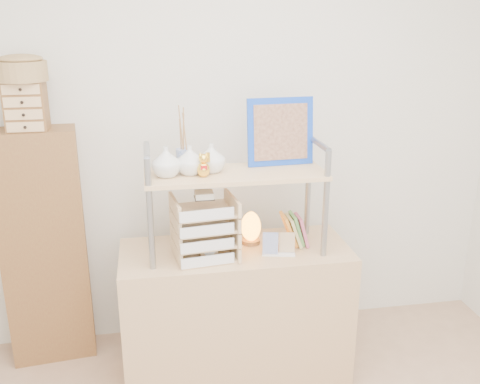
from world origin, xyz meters
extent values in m
cube|color=silver|center=(0.00, 1.70, 1.30)|extent=(3.40, 0.02, 2.60)
cube|color=tan|center=(0.00, 1.20, 0.38)|extent=(1.20, 0.50, 0.75)
cube|color=brown|center=(-1.03, 1.57, 0.68)|extent=(0.47, 0.29, 1.35)
cylinder|color=gray|center=(-0.43, 1.05, 1.02)|extent=(0.03, 0.03, 0.55)
cylinder|color=gray|center=(-0.43, 1.35, 1.02)|extent=(0.03, 0.03, 0.55)
cylinder|color=gray|center=(-0.43, 1.20, 1.30)|extent=(0.03, 0.30, 0.03)
cylinder|color=gray|center=(0.43, 1.05, 1.02)|extent=(0.03, 0.03, 0.55)
cylinder|color=gray|center=(0.43, 1.35, 1.02)|extent=(0.03, 0.03, 0.55)
cylinder|color=gray|center=(0.43, 1.20, 1.30)|extent=(0.03, 0.30, 0.03)
cube|color=tan|center=(0.00, 1.20, 1.16)|extent=(0.90, 0.34, 0.02)
imported|color=silver|center=(-0.34, 1.18, 1.25)|extent=(0.14, 0.14, 0.15)
imported|color=silver|center=(-0.22, 1.20, 1.24)|extent=(0.14, 0.14, 0.14)
imported|color=silver|center=(-0.12, 1.22, 1.24)|extent=(0.14, 0.14, 0.14)
cylinder|color=#2549A2|center=(-0.25, 1.32, 1.22)|extent=(0.07, 0.07, 0.10)
cube|color=blue|center=(0.25, 1.30, 1.35)|extent=(0.35, 0.08, 0.35)
cube|color=brown|center=(0.25, 1.29, 1.35)|extent=(0.29, 0.05, 0.28)
cube|color=#C25475|center=(0.36, 1.20, 0.83)|extent=(0.06, 0.12, 0.17)
cube|color=#65AB55|center=(0.33, 1.22, 0.83)|extent=(0.07, 0.12, 0.17)
cube|color=tan|center=(0.31, 1.20, 0.83)|extent=(0.07, 0.13, 0.17)
cube|color=#F09D38|center=(0.29, 1.22, 0.83)|extent=(0.08, 0.14, 0.16)
cube|color=#D8B081|center=(-0.17, 1.15, 0.76)|extent=(0.32, 0.30, 0.01)
cube|color=white|center=(-0.17, 1.02, 0.78)|extent=(0.26, 0.04, 0.05)
cube|color=#D8B081|center=(-0.17, 1.15, 0.84)|extent=(0.32, 0.30, 0.01)
cube|color=white|center=(-0.17, 1.02, 0.86)|extent=(0.26, 0.04, 0.05)
cube|color=#D8B081|center=(-0.17, 1.15, 0.92)|extent=(0.32, 0.30, 0.01)
cube|color=white|center=(-0.17, 1.02, 0.94)|extent=(0.26, 0.04, 0.05)
cube|color=#D8B081|center=(-0.17, 1.15, 0.99)|extent=(0.32, 0.30, 0.01)
cube|color=white|center=(-0.17, 1.02, 1.02)|extent=(0.26, 0.04, 0.05)
cube|color=beige|center=(-0.17, 1.13, 1.08)|extent=(0.09, 0.09, 0.03)
cylinder|color=brown|center=(0.09, 1.27, 0.76)|extent=(0.10, 0.10, 0.02)
ellipsoid|color=orange|center=(0.09, 1.27, 0.85)|extent=(0.12, 0.11, 0.16)
cube|color=tan|center=(-0.15, 1.09, 0.81)|extent=(0.09, 0.04, 0.12)
cylinder|color=white|center=(-0.15, 1.07, 0.81)|extent=(0.06, 0.01, 0.06)
cube|color=white|center=(0.21, 1.10, 0.75)|extent=(0.17, 0.08, 0.01)
cube|color=navy|center=(0.16, 1.10, 0.82)|extent=(0.08, 0.04, 0.11)
cube|color=tan|center=(0.25, 1.11, 0.81)|extent=(0.08, 0.04, 0.10)
cube|color=brown|center=(-1.03, 1.55, 1.48)|extent=(0.20, 0.15, 0.25)
cube|color=tan|center=(-1.03, 1.47, 1.38)|extent=(0.18, 0.01, 0.05)
cube|color=tan|center=(-1.03, 1.47, 1.44)|extent=(0.18, 0.01, 0.05)
cube|color=tan|center=(-1.03, 1.47, 1.51)|extent=(0.18, 0.01, 0.05)
cube|color=tan|center=(-1.03, 1.47, 1.57)|extent=(0.18, 0.01, 0.05)
cylinder|color=olive|center=(-1.03, 1.55, 1.65)|extent=(0.25, 0.25, 0.10)
camera|label=1|loc=(-0.42, -1.33, 1.91)|focal=40.00mm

